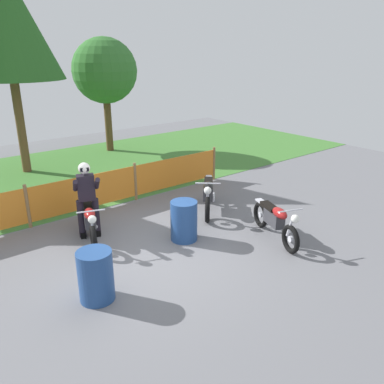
% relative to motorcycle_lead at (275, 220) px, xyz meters
% --- Properties ---
extents(ground, '(24.00, 24.00, 0.02)m').
position_rel_motorcycle_lead_xyz_m(ground, '(-2.53, 1.07, -0.45)').
color(ground, slate).
extents(grass_verge, '(24.00, 6.95, 0.01)m').
position_rel_motorcycle_lead_xyz_m(grass_verge, '(-2.53, 7.43, -0.43)').
color(grass_verge, '#427A33').
rests_on(grass_verge, ground).
extents(barrier_fence, '(8.68, 0.08, 1.05)m').
position_rel_motorcycle_lead_xyz_m(barrier_fence, '(-2.53, 3.96, 0.10)').
color(barrier_fence, olive).
rests_on(barrier_fence, ground).
extents(tree_near_left, '(3.19, 3.19, 6.55)m').
position_rel_motorcycle_lead_xyz_m(tree_near_left, '(-2.58, 8.57, 4.32)').
color(tree_near_left, brown).
rests_on(tree_near_left, ground).
extents(tree_near_right, '(2.48, 2.48, 4.37)m').
position_rel_motorcycle_lead_xyz_m(tree_near_right, '(1.02, 9.45, 2.67)').
color(tree_near_right, brown).
rests_on(tree_near_right, ground).
extents(motorcycle_lead, '(0.86, 1.82, 0.91)m').
position_rel_motorcycle_lead_xyz_m(motorcycle_lead, '(0.00, 0.00, 0.00)').
color(motorcycle_lead, black).
rests_on(motorcycle_lead, ground).
extents(motorcycle_trailing, '(0.82, 1.83, 0.90)m').
position_rel_motorcycle_lead_xyz_m(motorcycle_trailing, '(-3.13, 2.49, -0.00)').
color(motorcycle_trailing, black).
rests_on(motorcycle_trailing, ground).
extents(motorcycle_third, '(1.45, 1.58, 0.96)m').
position_rel_motorcycle_lead_xyz_m(motorcycle_third, '(-0.09, 2.11, 0.03)').
color(motorcycle_third, black).
rests_on(motorcycle_third, ground).
extents(rider_trailing, '(0.67, 0.77, 1.69)m').
position_rel_motorcycle_lead_xyz_m(rider_trailing, '(-3.06, 2.69, 0.51)').
color(rider_trailing, black).
rests_on(rider_trailing, ground).
extents(oil_drum, '(0.58, 0.58, 0.88)m').
position_rel_motorcycle_lead_xyz_m(oil_drum, '(-4.01, 0.40, 0.00)').
color(oil_drum, navy).
rests_on(oil_drum, ground).
extents(spare_drum, '(0.58, 0.58, 0.88)m').
position_rel_motorcycle_lead_xyz_m(spare_drum, '(-1.55, 1.23, 0.00)').
color(spare_drum, navy).
rests_on(spare_drum, ground).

